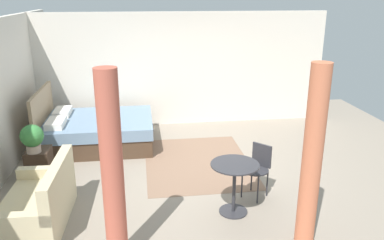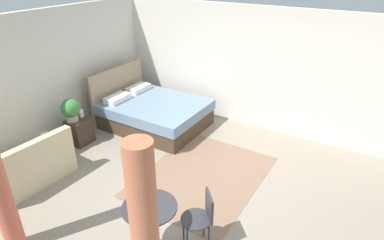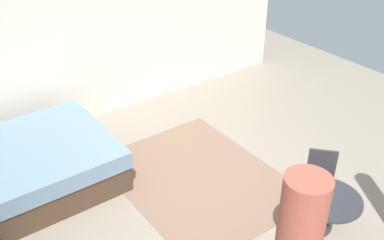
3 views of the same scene
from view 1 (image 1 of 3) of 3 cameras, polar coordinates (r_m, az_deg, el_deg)
name	(u,v)px [view 1 (image 1 of 3)]	position (r m, az deg, el deg)	size (l,w,h in m)	color
ground_plane	(200,169)	(7.01, 1.16, -7.23)	(8.22, 9.74, 0.02)	gray
wall_right	(183,69)	(9.07, -1.35, 7.46)	(0.12, 6.74, 2.61)	silver
area_rug	(197,162)	(7.25, 0.78, -6.20)	(2.46, 1.90, 0.01)	#7F604C
bed	(96,131)	(8.15, -13.98, -1.55)	(1.69, 2.18, 1.21)	#473323
couch	(39,205)	(5.73, -21.59, -11.58)	(1.46, 0.87, 0.86)	beige
nightstand	(39,164)	(7.03, -21.56, -6.08)	(0.44, 0.38, 0.53)	#38281E
potted_plant	(32,137)	(6.76, -22.51, -2.37)	(0.37, 0.37, 0.47)	tan
vase	(37,143)	(7.02, -21.89, -3.12)	(0.10, 0.10, 0.16)	silver
balcony_table	(234,179)	(5.51, 6.27, -8.62)	(0.68, 0.68, 0.76)	#2D2D33
cafe_chair_near_window	(258,165)	(6.02, 9.73, -6.57)	(0.57, 0.57, 0.82)	#2D2D33
curtain_left	(312,161)	(4.72, 17.26, -5.78)	(0.23, 0.23, 2.30)	#D1704C
curtain_right	(112,173)	(4.32, -11.65, -7.61)	(0.24, 0.24, 2.30)	#C15B47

